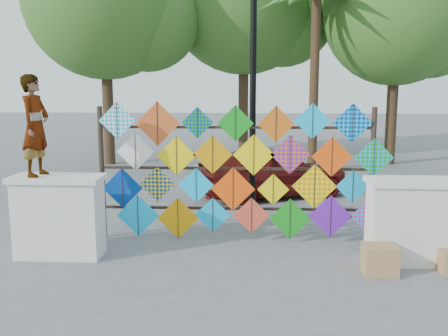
{
  "coord_description": "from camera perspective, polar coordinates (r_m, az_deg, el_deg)",
  "views": [
    {
      "loc": [
        0.25,
        -7.56,
        2.66
      ],
      "look_at": [
        -0.18,
        0.6,
        1.29
      ],
      "focal_mm": 40.0,
      "sensor_mm": 36.0,
      "label": 1
    }
  ],
  "objects": [
    {
      "name": "vendor_woman",
      "position": [
        8.07,
        -20.77,
        4.55
      ],
      "size": [
        0.44,
        0.6,
        1.54
      ],
      "primitive_type": "imported",
      "rotation": [
        0.0,
        0.0,
        1.43
      ],
      "color": "#99999E",
      "rests_on": "parapet_left"
    },
    {
      "name": "palm_tree",
      "position": [
        15.85,
        10.51,
        17.67
      ],
      "size": [
        3.62,
        3.62,
        5.83
      ],
      "color": "#442E1D",
      "rests_on": "ground"
    },
    {
      "name": "ground",
      "position": [
        8.02,
        1.05,
        -9.86
      ],
      "size": [
        80.0,
        80.0,
        0.0
      ],
      "primitive_type": "plane",
      "color": "gray",
      "rests_on": "ground"
    },
    {
      "name": "cardboard_box_near",
      "position": [
        7.52,
        17.36,
        -9.99
      ],
      "size": [
        0.46,
        0.41,
        0.41
      ],
      "primitive_type": "cube",
      "color": "#B08055",
      "rests_on": "ground"
    },
    {
      "name": "parapet_right",
      "position": [
        8.02,
        20.79,
        -5.64
      ],
      "size": [
        1.4,
        0.65,
        1.28
      ],
      "color": "silver",
      "rests_on": "ground"
    },
    {
      "name": "kite_rack",
      "position": [
        8.42,
        1.78,
        -0.47
      ],
      "size": [
        4.97,
        0.24,
        2.39
      ],
      "color": "black",
      "rests_on": "ground"
    },
    {
      "name": "parapet_left",
      "position": [
        8.18,
        -18.32,
        -5.2
      ],
      "size": [
        1.4,
        0.65,
        1.28
      ],
      "color": "silver",
      "rests_on": "ground"
    },
    {
      "name": "sedan",
      "position": [
        11.95,
        5.63,
        -0.4
      ],
      "size": [
        3.87,
        2.74,
        1.22
      ],
      "primitive_type": "imported",
      "rotation": [
        0.0,
        0.0,
        1.97
      ],
      "color": "#540F0E",
      "rests_on": "ground"
    },
    {
      "name": "lamppost",
      "position": [
        9.56,
        3.33,
        9.69
      ],
      "size": [
        0.28,
        0.28,
        4.46
      ],
      "color": "black",
      "rests_on": "ground"
    },
    {
      "name": "tree_east",
      "position": [
        17.92,
        19.45,
        16.45
      ],
      "size": [
        5.4,
        4.8,
        7.42
      ],
      "color": "#442E1D",
      "rests_on": "ground"
    }
  ]
}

